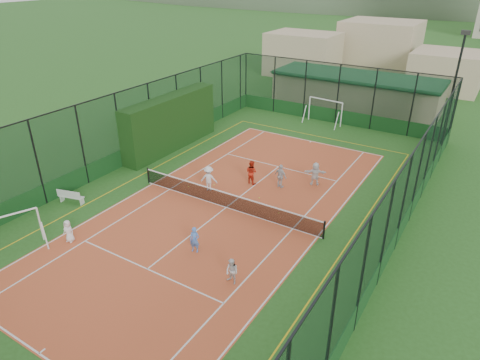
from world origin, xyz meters
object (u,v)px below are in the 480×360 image
(floodlight_ne, at_px, (453,90))
(child_near_right, at_px, (232,271))
(child_near_left, at_px, (68,231))
(child_near_mid, at_px, (195,240))
(clubhouse, at_px, (356,92))
(futsal_goal_far, at_px, (325,112))
(coach, at_px, (251,172))
(white_bench, at_px, (71,196))
(futsal_goal_near, at_px, (9,233))
(child_far_back, at_px, (315,174))
(child_far_right, at_px, (281,176))
(child_far_left, at_px, (209,179))

(floodlight_ne, xyz_separation_m, child_near_right, (-4.88, -21.76, -3.51))
(child_near_left, relative_size, child_near_mid, 0.90)
(clubhouse, distance_m, child_near_right, 27.43)
(futsal_goal_far, height_order, coach, futsal_goal_far)
(white_bench, xyz_separation_m, futsal_goal_near, (1.29, -4.46, 0.49))
(floodlight_ne, relative_size, white_bench, 5.43)
(clubhouse, height_order, futsal_goal_near, clubhouse)
(child_far_back, bearing_deg, child_near_mid, 51.67)
(child_near_right, bearing_deg, clubhouse, 107.77)
(futsal_goal_far, height_order, child_near_left, futsal_goal_far)
(child_far_right, bearing_deg, coach, 28.26)
(white_bench, xyz_separation_m, child_far_left, (5.78, 5.38, 0.36))
(child_far_left, bearing_deg, child_far_back, -161.90)
(child_far_left, relative_size, coach, 1.03)
(child_far_right, bearing_deg, child_near_right, 118.70)
(floodlight_ne, xyz_separation_m, white_bench, (-16.40, -20.78, -3.70))
(white_bench, xyz_separation_m, child_near_mid, (8.81, -0.02, 0.24))
(futsal_goal_far, distance_m, coach, 13.11)
(child_far_right, bearing_deg, futsal_goal_far, -65.45)
(white_bench, bearing_deg, child_far_right, 25.59)
(futsal_goal_far, bearing_deg, child_far_left, -88.12)
(child_near_left, distance_m, child_far_left, 8.42)
(child_near_right, bearing_deg, coach, 125.47)
(futsal_goal_near, bearing_deg, child_near_left, -20.09)
(floodlight_ne, xyz_separation_m, child_near_mid, (-7.59, -20.79, -3.46))
(floodlight_ne, bearing_deg, futsal_goal_near, -120.91)
(child_near_right, relative_size, child_far_back, 0.81)
(child_near_left, bearing_deg, child_far_left, 57.53)
(futsal_goal_near, bearing_deg, coach, -3.71)
(child_near_right, height_order, child_far_right, child_far_right)
(futsal_goal_near, bearing_deg, child_near_right, -47.77)
(floodlight_ne, xyz_separation_m, child_far_left, (-10.62, -15.40, -3.34))
(child_far_left, xyz_separation_m, child_far_right, (3.48, 2.60, -0.03))
(white_bench, relative_size, child_near_mid, 1.16)
(floodlight_ne, xyz_separation_m, child_far_back, (-5.51, -11.36, -3.38))
(futsal_goal_far, height_order, child_far_left, futsal_goal_far)
(futsal_goal_near, relative_size, child_near_right, 2.36)
(child_near_right, xyz_separation_m, child_far_back, (-0.63, 10.41, 0.14))
(coach, bearing_deg, child_far_back, -142.92)
(white_bench, relative_size, futsal_goal_near, 0.54)
(floodlight_ne, distance_m, child_near_right, 22.58)
(child_near_left, xyz_separation_m, child_far_back, (7.82, 12.01, 0.15))
(clubhouse, xyz_separation_m, futsal_goal_far, (-0.79, -5.55, -0.55))
(coach, bearing_deg, floodlight_ne, -115.74)
(futsal_goal_near, height_order, child_far_back, futsal_goal_near)
(futsal_goal_near, xyz_separation_m, child_near_mid, (7.52, 4.44, -0.25))
(futsal_goal_near, height_order, child_near_right, futsal_goal_near)
(child_far_back, bearing_deg, futsal_goal_far, -96.86)
(child_near_left, distance_m, coach, 11.04)
(clubhouse, bearing_deg, child_far_right, -85.43)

